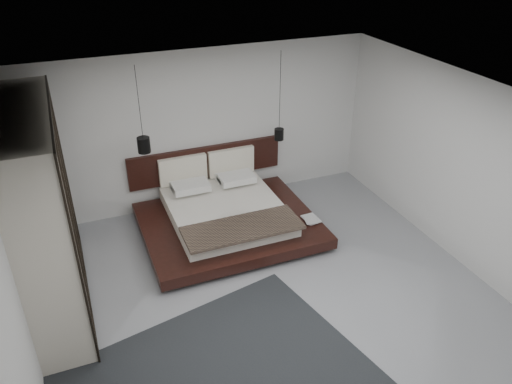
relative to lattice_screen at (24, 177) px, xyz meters
name	(u,v)px	position (x,y,z in m)	size (l,w,h in m)	color
floor	(273,298)	(2.95, -2.45, -1.30)	(6.00, 6.00, 0.00)	gray
ceiling	(277,106)	(2.95, -2.45, 1.50)	(6.00, 6.00, 0.00)	white
wall_back	(205,129)	(2.95, 0.55, 0.10)	(6.00, 6.00, 0.00)	silver
wall_left	(16,268)	(-0.05, -2.45, 0.10)	(6.00, 6.00, 0.00)	silver
wall_right	(464,172)	(5.95, -2.45, 0.10)	(6.00, 6.00, 0.00)	silver
lattice_screen	(24,177)	(0.00, 0.00, 0.00)	(0.05, 0.90, 2.60)	black
bed	(226,214)	(2.92, -0.54, -1.01)	(2.79, 2.40, 1.08)	black
book_lower	(305,221)	(4.07, -1.20, -1.03)	(0.23, 0.31, 0.03)	#99724C
book_upper	(305,221)	(4.05, -1.23, -1.00)	(0.19, 0.26, 0.02)	#99724C
pendant_left	(144,145)	(1.77, -0.10, 0.26)	(0.20, 0.20, 1.37)	black
pendant_right	(279,134)	(4.07, -0.10, 0.09)	(0.16, 0.16, 1.52)	black
wardrobe	(44,214)	(0.25, -1.34, 0.07)	(0.66, 2.79, 2.74)	beige
rug	(217,380)	(1.79, -3.50, -1.29)	(3.35, 2.39, 0.01)	black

